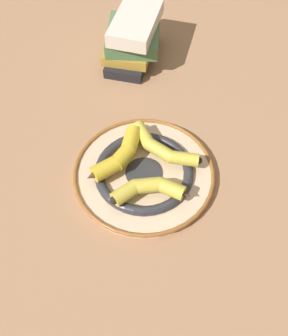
% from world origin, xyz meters
% --- Properties ---
extents(ground_plane, '(2.80, 2.80, 0.00)m').
position_xyz_m(ground_plane, '(0.00, 0.00, 0.00)').
color(ground_plane, '#A87A56').
extents(decorative_bowl, '(0.33, 0.33, 0.03)m').
position_xyz_m(decorative_bowl, '(0.04, -0.02, 0.01)').
color(decorative_bowl, beige).
rests_on(decorative_bowl, ground_plane).
extents(banana_a, '(0.18, 0.11, 0.03)m').
position_xyz_m(banana_a, '(0.01, 0.04, 0.05)').
color(banana_a, gold).
rests_on(banana_a, decorative_bowl).
extents(banana_b, '(0.09, 0.18, 0.03)m').
position_xyz_m(banana_b, '(0.10, -0.03, 0.05)').
color(banana_b, gold).
rests_on(banana_b, decorative_bowl).
extents(banana_c, '(0.12, 0.17, 0.04)m').
position_xyz_m(banana_c, '(-0.01, -0.06, 0.05)').
color(banana_c, gold).
rests_on(banana_c, decorative_bowl).
extents(book_stack, '(0.25, 0.23, 0.14)m').
position_xyz_m(book_stack, '(-0.38, 0.12, 0.07)').
color(book_stack, black).
rests_on(book_stack, ground_plane).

